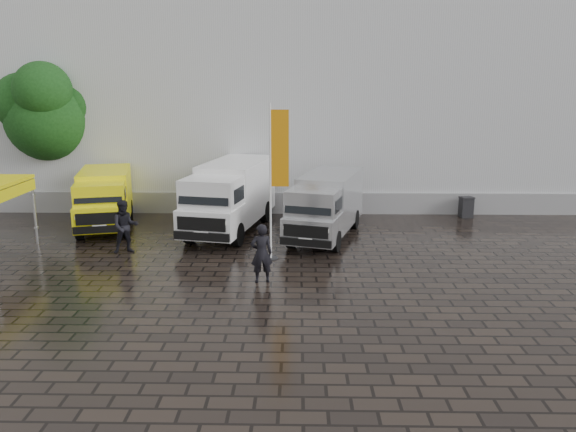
% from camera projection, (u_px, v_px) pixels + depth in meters
% --- Properties ---
extents(ground, '(120.00, 120.00, 0.00)m').
position_uv_depth(ground, '(287.00, 267.00, 18.85)').
color(ground, black).
rests_on(ground, ground).
extents(exhibition_hall, '(44.00, 16.00, 12.00)m').
position_uv_depth(exhibition_hall, '(327.00, 83.00, 32.97)').
color(exhibition_hall, silver).
rests_on(exhibition_hall, ground).
extents(hall_plinth, '(44.00, 0.15, 1.00)m').
position_uv_depth(hall_plinth, '(333.00, 203.00, 26.43)').
color(hall_plinth, gray).
rests_on(hall_plinth, ground).
extents(van_yellow, '(3.17, 5.50, 2.39)m').
position_uv_depth(van_yellow, '(105.00, 200.00, 23.72)').
color(van_yellow, '#F9F10D').
rests_on(van_yellow, ground).
extents(van_white, '(3.44, 6.79, 2.81)m').
position_uv_depth(van_white, '(230.00, 198.00, 23.14)').
color(van_white, white).
rests_on(van_white, ground).
extents(van_silver, '(3.47, 6.04, 2.48)m').
position_uv_depth(van_silver, '(326.00, 207.00, 22.23)').
color(van_silver, '#B0B2B5').
rests_on(van_silver, ground).
extents(flagpole, '(0.88, 0.50, 5.39)m').
position_uv_depth(flagpole, '(276.00, 173.00, 19.07)').
color(flagpole, black).
rests_on(flagpole, ground).
extents(tree, '(4.04, 4.11, 7.25)m').
position_uv_depth(tree, '(48.00, 113.00, 26.48)').
color(tree, black).
rests_on(tree, ground).
extents(wheelie_bin, '(0.62, 0.62, 0.95)m').
position_uv_depth(wheelie_bin, '(466.00, 207.00, 25.77)').
color(wheelie_bin, black).
rests_on(wheelie_bin, ground).
extents(person_front, '(0.75, 0.56, 1.86)m').
position_uv_depth(person_front, '(261.00, 253.00, 17.26)').
color(person_front, black).
rests_on(person_front, ground).
extents(person_tent, '(1.15, 1.04, 1.95)m').
position_uv_depth(person_tent, '(125.00, 227.00, 20.27)').
color(person_tent, black).
rests_on(person_tent, ground).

